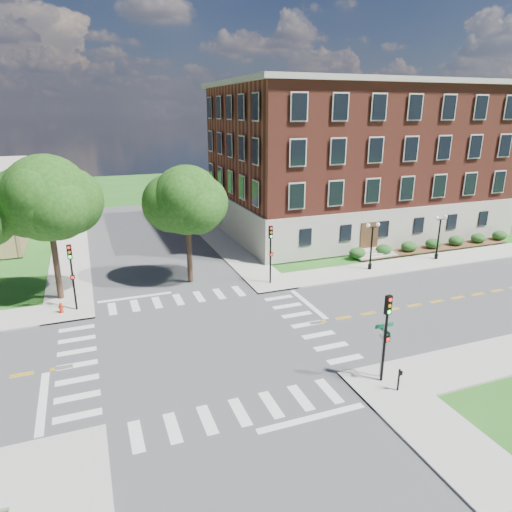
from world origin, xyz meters
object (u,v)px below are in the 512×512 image
object	(u,v)px
traffic_signal_nw	(72,269)
twin_lamp_west	(372,243)
street_sign_pole	(383,340)
push_button_post	(399,379)
fire_hydrant	(61,308)
traffic_signal_se	(386,327)
twin_lamp_east	(439,234)
traffic_signal_ne	(271,247)

from	to	relation	value
traffic_signal_nw	twin_lamp_west	size ratio (longest dim) A/B	1.13
street_sign_pole	push_button_post	distance (m)	2.06
twin_lamp_west	fire_hydrant	size ratio (longest dim) A/B	5.64
traffic_signal_se	street_sign_pole	bearing A→B (deg)	67.79
traffic_signal_se	twin_lamp_west	distance (m)	17.98
traffic_signal_nw	twin_lamp_east	bearing A→B (deg)	0.45
traffic_signal_ne	fire_hydrant	xyz separation A→B (m)	(-15.91, -0.17, -2.72)
fire_hydrant	push_button_post	bearing A→B (deg)	-44.85
traffic_signal_nw	fire_hydrant	world-z (taller)	traffic_signal_nw
traffic_signal_se	fire_hydrant	distance (m)	22.09
traffic_signal_ne	push_button_post	world-z (taller)	traffic_signal_ne
push_button_post	fire_hydrant	world-z (taller)	push_button_post
street_sign_pole	traffic_signal_nw	bearing A→B (deg)	135.35
traffic_signal_se	twin_lamp_east	world-z (taller)	traffic_signal_se
traffic_signal_nw	twin_lamp_west	xyz separation A→B (m)	(24.52, -0.01, -0.66)
twin_lamp_west	push_button_post	size ratio (longest dim) A/B	3.53
traffic_signal_se	fire_hydrant	size ratio (longest dim) A/B	6.40
traffic_signal_se	twin_lamp_east	distance (m)	23.15
traffic_signal_ne	push_button_post	size ratio (longest dim) A/B	4.00
traffic_signal_ne	twin_lamp_east	bearing A→B (deg)	0.87
traffic_signal_nw	twin_lamp_east	xyz separation A→B (m)	(32.14, 0.25, -0.66)
traffic_signal_se	twin_lamp_west	xyz separation A→B (m)	(9.58, 15.20, -0.66)
twin_lamp_east	fire_hydrant	bearing A→B (deg)	-179.26
twin_lamp_west	traffic_signal_se	bearing A→B (deg)	-122.22
push_button_post	traffic_signal_nw	bearing A→B (deg)	133.00
twin_lamp_east	fire_hydrant	distance (m)	33.22
twin_lamp_east	push_button_post	size ratio (longest dim) A/B	3.53
traffic_signal_nw	traffic_signal_ne	bearing A→B (deg)	-0.04
twin_lamp_west	street_sign_pole	size ratio (longest dim) A/B	1.36
push_button_post	fire_hydrant	distance (m)	22.83
traffic_signal_ne	fire_hydrant	distance (m)	16.14
street_sign_pole	push_button_post	xyz separation A→B (m)	(0.11, -1.39, -1.51)
traffic_signal_ne	traffic_signal_nw	xyz separation A→B (m)	(-14.91, 0.01, 0.00)
traffic_signal_ne	street_sign_pole	distance (m)	14.90
twin_lamp_east	twin_lamp_west	bearing A→B (deg)	-178.01
traffic_signal_ne	traffic_signal_nw	size ratio (longest dim) A/B	1.00
twin_lamp_east	traffic_signal_nw	bearing A→B (deg)	-179.55
traffic_signal_se	traffic_signal_ne	size ratio (longest dim) A/B	1.00
traffic_signal_ne	traffic_signal_nw	bearing A→B (deg)	179.96
street_sign_pole	twin_lamp_west	bearing A→B (deg)	57.58
twin_lamp_east	fire_hydrant	world-z (taller)	twin_lamp_east
twin_lamp_east	push_button_post	distance (m)	23.75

